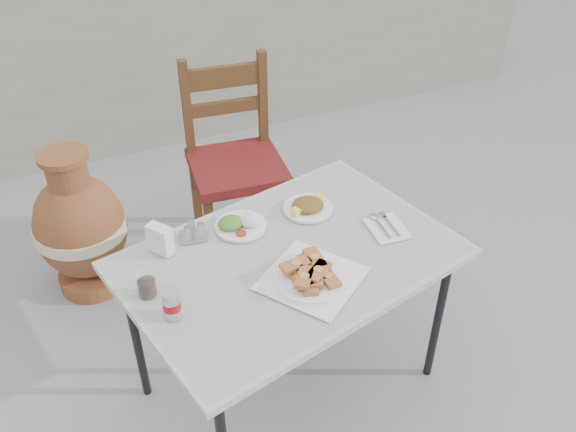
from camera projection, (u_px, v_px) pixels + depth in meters
name	position (u px, v px, depth m)	size (l,w,h in m)	color
ground	(312.00, 398.00, 2.62)	(80.00, 80.00, 0.00)	slate
cafe_table	(290.00, 265.00, 2.29)	(1.35, 1.06, 0.73)	black
pide_plate	(312.00, 273.00, 2.13)	(0.44, 0.44, 0.06)	white
salad_rice_plate	(240.00, 224.00, 2.38)	(0.20, 0.20, 0.05)	white
salad_chopped_plate	(308.00, 206.00, 2.48)	(0.20, 0.20, 0.04)	white
soda_can	(171.00, 304.00, 1.97)	(0.06, 0.06, 0.11)	silver
cola_glass	(147.00, 285.00, 2.06)	(0.07, 0.07, 0.10)	white
napkin_holder	(160.00, 239.00, 2.24)	(0.09, 0.10, 0.11)	white
condiment_caddy	(193.00, 233.00, 2.32)	(0.11, 0.09, 0.07)	#B1B1B8
cutlery_napkin	(385.00, 226.00, 2.39)	(0.15, 0.20, 0.01)	white
chair	(235.00, 160.00, 3.16)	(0.52, 0.52, 1.05)	#3B2110
terracotta_urn	(81.00, 227.00, 2.99)	(0.45, 0.45, 0.79)	brown
back_wall	(151.00, 60.00, 4.10)	(6.00, 0.25, 1.20)	gray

